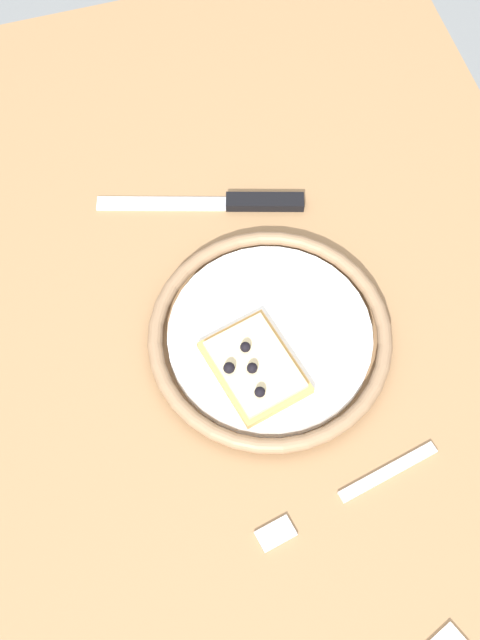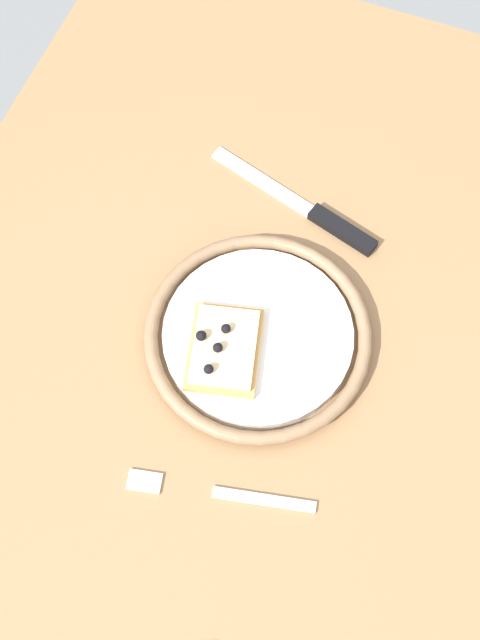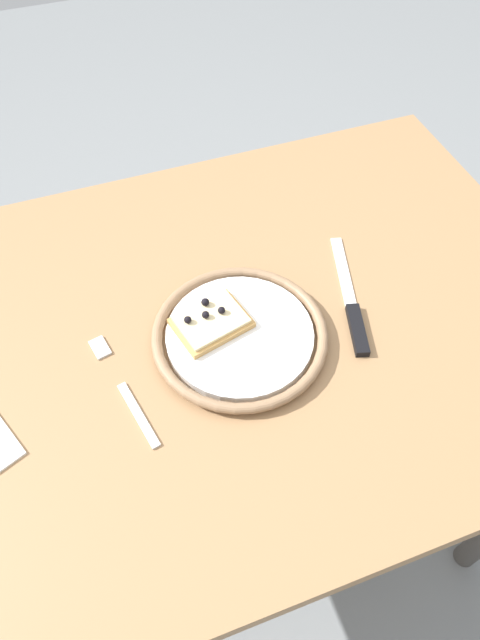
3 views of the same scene
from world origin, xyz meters
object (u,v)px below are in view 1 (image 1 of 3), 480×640
plate (270,337)px  fork (347,495)px  pizza_slice_near (254,367)px  dining_table (245,395)px  knife (237,202)px

plate → fork: 0.18m
pizza_slice_near → fork: pizza_slice_near is taller
dining_table → plate: 0.11m
dining_table → pizza_slice_near: 0.12m
plate → pizza_slice_near: bearing=141.6°
pizza_slice_near → fork: (-0.15, -0.05, -0.02)m
plate → fork: plate is taller
dining_table → knife: bearing=-13.4°
fork → plate: bearing=7.5°
plate → pizza_slice_near: pizza_slice_near is taller
plate → fork: bearing=-172.5°
dining_table → plate: plate is taller
fork → knife: bearing=1.5°
plate → pizza_slice_near: size_ratio=2.15×
dining_table → plate: bearing=-62.6°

